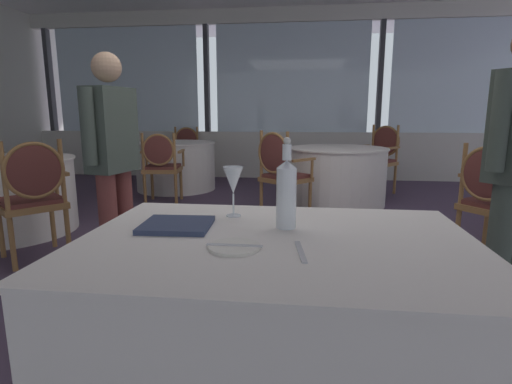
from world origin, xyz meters
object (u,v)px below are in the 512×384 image
object	(u,v)px
water_bottle	(286,192)
dining_chair_1_0	(161,162)
dining_chair_1_1	(186,149)
dining_chair_2_0	(33,191)
wine_glass	(233,181)
dining_chair_3_0	(494,195)
side_plate	(234,247)
dining_chair_0_0	(380,154)
diner_person_0	(113,154)
menu_book	(177,225)
dining_chair_0_1	(280,168)

from	to	relation	value
water_bottle	dining_chair_1_0	size ratio (longest dim) A/B	0.37
dining_chair_1_1	dining_chair_2_0	size ratio (longest dim) A/B	0.96
dining_chair_1_0	wine_glass	bearing A→B (deg)	-163.07
dining_chair_3_0	wine_glass	bearing A→B (deg)	-174.52
side_plate	dining_chair_2_0	world-z (taller)	dining_chair_2_0
dining_chair_0_0	dining_chair_1_1	world-z (taller)	dining_chair_0_0
dining_chair_1_1	diner_person_0	bearing A→B (deg)	2.37
wine_glass	diner_person_0	bearing A→B (deg)	135.90
dining_chair_0_0	dining_chair_1_1	xyz separation A→B (m)	(-3.28, 0.95, -0.04)
dining_chair_1_0	diner_person_0	distance (m)	2.42
dining_chair_1_1	dining_chair_3_0	xyz separation A→B (m)	(3.63, -3.84, 0.01)
side_plate	wine_glass	xyz separation A→B (m)	(-0.08, 0.42, 0.15)
water_bottle	dining_chair_2_0	distance (m)	2.49
dining_chair_1_1	dining_chair_3_0	size ratio (longest dim) A/B	0.99
side_plate	diner_person_0	size ratio (longest dim) A/B	0.11
side_plate	wine_glass	world-z (taller)	wine_glass
water_bottle	menu_book	size ratio (longest dim) A/B	1.34
wine_glass	dining_chair_3_0	xyz separation A→B (m)	(1.77, 1.59, -0.34)
dining_chair_1_1	dining_chair_3_0	distance (m)	5.28
dining_chair_0_1	dining_chair_2_0	distance (m)	2.47
menu_book	dining_chair_2_0	xyz separation A→B (m)	(-1.64, 1.41, -0.18)
dining_chair_0_0	dining_chair_2_0	size ratio (longest dim) A/B	1.03
dining_chair_0_1	dining_chair_0_0	bearing A→B (deg)	0.00
diner_person_0	dining_chair_1_1	bearing A→B (deg)	-67.81
water_bottle	dining_chair_2_0	xyz separation A→B (m)	(-2.06, 1.36, -0.31)
dining_chair_3_0	side_plate	bearing A→B (deg)	-166.60
menu_book	diner_person_0	size ratio (longest dim) A/B	0.16
dining_chair_2_0	dining_chair_1_0	bearing A→B (deg)	-56.84
wine_glass	dining_chair_0_0	world-z (taller)	dining_chair_0_0
wine_glass	dining_chair_1_1	xyz separation A→B (m)	(-1.86, 5.43, -0.34)
dining_chair_2_0	diner_person_0	size ratio (longest dim) A/B	0.62
dining_chair_1_1	dining_chair_3_0	world-z (taller)	dining_chair_3_0
dining_chair_0_1	diner_person_0	world-z (taller)	diner_person_0
water_bottle	dining_chair_1_1	size ratio (longest dim) A/B	0.37
menu_book	dining_chair_1_1	size ratio (longest dim) A/B	0.28
dining_chair_3_0	diner_person_0	size ratio (longest dim) A/B	0.60
wine_glass	dining_chair_1_0	world-z (taller)	wine_glass
dining_chair_1_0	dining_chair_0_1	bearing A→B (deg)	-116.35
side_plate	dining_chair_1_0	world-z (taller)	dining_chair_1_0
dining_chair_0_1	dining_chair_3_0	size ratio (longest dim) A/B	1.04
dining_chair_1_1	dining_chair_2_0	distance (m)	4.22
dining_chair_0_1	dining_chair_1_1	bearing A→B (deg)	75.91
wine_glass	dining_chair_1_0	size ratio (longest dim) A/B	0.23
water_bottle	dining_chair_2_0	bearing A→B (deg)	146.67
water_bottle	dining_chair_3_0	size ratio (longest dim) A/B	0.37
dining_chair_0_1	dining_chair_1_0	distance (m)	1.68
dining_chair_0_1	dining_chair_3_0	bearing A→B (deg)	-85.39
dining_chair_3_0	dining_chair_1_0	bearing A→B (deg)	115.67
dining_chair_0_0	dining_chair_1_0	size ratio (longest dim) A/B	1.08
water_bottle	wine_glass	distance (m)	0.28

